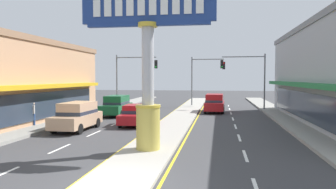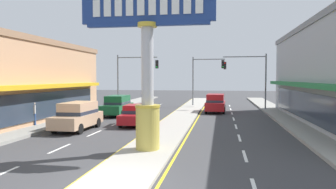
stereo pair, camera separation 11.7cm
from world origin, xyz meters
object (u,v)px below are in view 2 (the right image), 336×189
(suv_near_right_lane, at_px, (117,105))
(sedan_mid_left_lane, at_px, (136,115))
(traffic_light_median_far, at_px, (205,73))
(suv_near_left_lane, at_px, (78,116))
(traffic_light_right_side, at_px, (249,72))
(district_sign, at_px, (147,65))
(suv_far_right_lane, at_px, (216,103))
(traffic_light_left_side, at_px, (133,72))
(pedestrian_near_kerb, at_px, (34,112))

(suv_near_right_lane, distance_m, sedan_mid_left_lane, 6.40)
(traffic_light_median_far, bearing_deg, suv_near_right_lane, -124.27)
(suv_near_left_lane, bearing_deg, traffic_light_right_side, 50.71)
(sedan_mid_left_lane, bearing_deg, district_sign, -70.80)
(district_sign, xyz_separation_m, suv_far_right_lane, (2.90, 18.18, -3.19))
(traffic_light_left_side, xyz_separation_m, suv_far_right_lane, (9.40, -1.93, -3.26))
(pedestrian_near_kerb, bearing_deg, traffic_light_median_far, 59.58)
(district_sign, distance_m, traffic_light_left_side, 21.13)
(suv_near_left_lane, bearing_deg, suv_far_right_lane, 54.37)
(traffic_light_left_side, height_order, traffic_light_median_far, same)
(suv_far_right_lane, xyz_separation_m, sedan_mid_left_lane, (-5.81, -9.83, -0.20))
(sedan_mid_left_lane, distance_m, pedestrian_near_kerb, 7.28)
(district_sign, xyz_separation_m, suv_near_right_lane, (-6.21, 13.84, -3.19))
(traffic_light_median_far, xyz_separation_m, pedestrian_near_kerb, (-11.22, -19.11, -3.07))
(traffic_light_right_side, relative_size, pedestrian_near_kerb, 3.72)
(district_sign, xyz_separation_m, traffic_light_median_far, (1.45, 25.07, 0.02))
(suv_near_left_lane, relative_size, sedan_mid_left_lane, 1.05)
(district_sign, bearing_deg, traffic_light_right_side, 72.82)
(district_sign, xyz_separation_m, traffic_light_right_side, (6.49, 20.99, 0.07))
(suv_far_right_lane, bearing_deg, pedestrian_near_kerb, -136.04)
(traffic_light_left_side, height_order, suv_near_right_lane, traffic_light_left_side)
(traffic_light_left_side, height_order, traffic_light_right_side, same)
(traffic_light_left_side, xyz_separation_m, suv_near_right_lane, (0.28, -6.28, -3.26))
(traffic_light_right_side, distance_m, suv_near_right_lane, 14.94)
(traffic_light_right_side, height_order, traffic_light_median_far, same)
(traffic_light_left_side, height_order, suv_near_left_lane, traffic_light_left_side)
(district_sign, bearing_deg, sedan_mid_left_lane, 109.20)
(suv_near_right_lane, relative_size, sedan_mid_left_lane, 1.05)
(traffic_light_right_side, bearing_deg, suv_near_left_lane, -129.29)
(traffic_light_left_side, xyz_separation_m, traffic_light_right_side, (12.98, 0.88, 0.00))
(sedan_mid_left_lane, bearing_deg, suv_near_left_lane, -138.81)
(traffic_light_right_side, bearing_deg, traffic_light_left_side, -176.11)
(traffic_light_left_side, relative_size, traffic_light_right_side, 1.00)
(pedestrian_near_kerb, bearing_deg, suv_near_right_lane, 65.63)
(suv_near_right_lane, xyz_separation_m, sedan_mid_left_lane, (3.30, -5.48, -0.20))
(traffic_light_right_side, bearing_deg, traffic_light_median_far, 141.07)
(suv_near_right_lane, bearing_deg, traffic_light_median_far, 55.73)
(traffic_light_left_side, bearing_deg, district_sign, -72.11)
(suv_near_left_lane, height_order, sedan_mid_left_lane, suv_near_left_lane)
(traffic_light_left_side, bearing_deg, suv_far_right_lane, -11.60)
(traffic_light_right_side, relative_size, suv_far_right_lane, 1.33)
(traffic_light_median_far, bearing_deg, traffic_light_left_side, -148.02)
(sedan_mid_left_lane, bearing_deg, suv_near_right_lane, 121.04)
(traffic_light_median_far, xyz_separation_m, suv_far_right_lane, (1.46, -6.89, -3.21))
(suv_far_right_lane, xyz_separation_m, pedestrian_near_kerb, (-12.68, -12.23, 0.14))
(traffic_light_right_side, bearing_deg, pedestrian_near_kerb, -137.25)
(sedan_mid_left_lane, bearing_deg, traffic_light_right_side, 53.35)
(traffic_light_left_side, distance_m, sedan_mid_left_lane, 12.77)
(district_sign, relative_size, sedan_mid_left_lane, 1.73)
(sedan_mid_left_lane, bearing_deg, pedestrian_near_kerb, -160.71)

